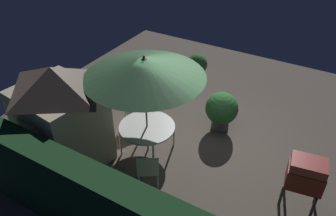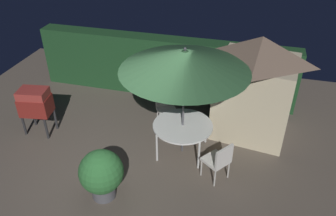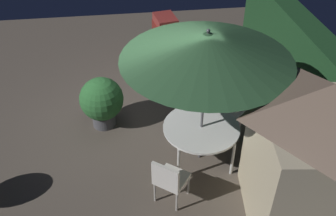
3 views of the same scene
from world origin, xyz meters
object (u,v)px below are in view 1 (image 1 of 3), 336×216
patio_table (147,128)px  patio_umbrella (144,68)px  garden_shed (60,116)px  chair_near_shed (148,168)px  chair_far_side (133,108)px  bbq_grill (306,175)px  potted_plant_by_grill (222,110)px  potted_plant_by_shed (197,65)px

patio_table → patio_umbrella: patio_umbrella is taller
garden_shed → chair_near_shed: size_ratio=2.77×
patio_table → garden_shed: bearing=40.3°
garden_shed → chair_far_side: 2.12m
patio_umbrella → bbq_grill: patio_umbrella is taller
garden_shed → chair_near_shed: bearing=-172.8°
patio_umbrella → bbq_grill: (-3.58, -0.17, -1.46)m
chair_near_shed → chair_far_side: 2.27m
chair_near_shed → patio_table: bearing=-56.1°
garden_shed → patio_umbrella: patio_umbrella is taller
patio_umbrella → chair_far_side: bearing=-36.9°
chair_far_side → patio_umbrella: bearing=143.1°
patio_umbrella → chair_far_side: (0.91, -0.69, -1.79)m
potted_plant_by_grill → chair_far_side: bearing=26.4°
chair_near_shed → potted_plant_by_grill: (-0.54, -2.70, 0.07)m
chair_far_side → patio_table: bearing=143.1°
patio_table → potted_plant_by_grill: potted_plant_by_grill is taller
bbq_grill → potted_plant_by_grill: bearing=-33.1°
patio_table → patio_umbrella: size_ratio=0.50×
patio_umbrella → potted_plant_by_grill: patio_umbrella is taller
patio_umbrella → potted_plant_by_shed: (0.55, -3.83, -1.83)m
patio_table → potted_plant_by_grill: 2.10m
bbq_grill → chair_near_shed: 3.17m
chair_far_side → potted_plant_by_grill: 2.35m
garden_shed → chair_far_side: (-0.53, -1.91, -0.75)m
patio_table → potted_plant_by_shed: bearing=-81.8°
garden_shed → chair_near_shed: 2.24m
patio_table → patio_umbrella: (0.00, -0.00, 1.62)m
chair_far_side → potted_plant_by_grill: (-2.10, -1.05, 0.07)m
garden_shed → patio_table: 1.98m
potted_plant_by_grill → bbq_grill: bearing=146.9°
garden_shed → bbq_grill: bearing=-164.5°
garden_shed → chair_near_shed: (-2.09, -0.26, -0.75)m
bbq_grill → patio_umbrella: bearing=2.7°
patio_table → potted_plant_by_shed: 3.88m
patio_table → chair_near_shed: (-0.65, 0.96, -0.17)m
bbq_grill → potted_plant_by_grill: (2.40, -1.56, -0.25)m
chair_near_shed → chair_far_side: same height
garden_shed → chair_near_shed: garden_shed is taller
potted_plant_by_grill → chair_near_shed: bearing=78.6°
patio_umbrella → potted_plant_by_grill: 2.71m
patio_umbrella → potted_plant_by_shed: patio_umbrella is taller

